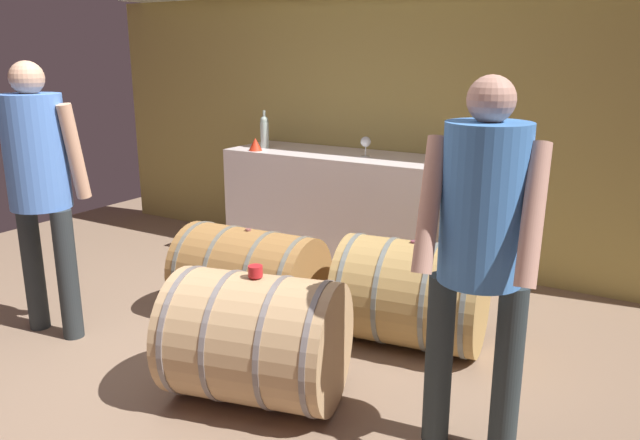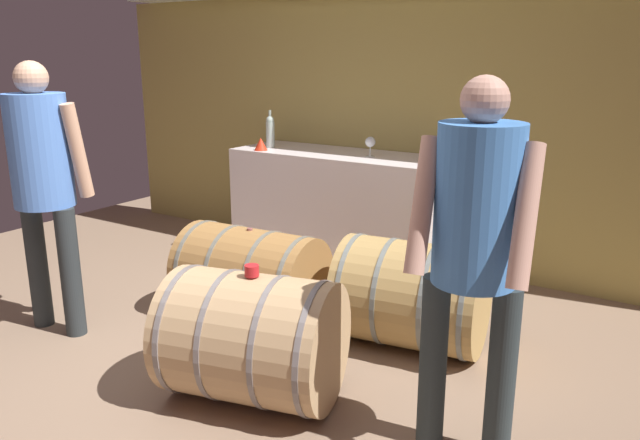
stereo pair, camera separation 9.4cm
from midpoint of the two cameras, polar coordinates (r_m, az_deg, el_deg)
The scene contains 12 objects.
ground_plane at distance 3.96m, azimuth -6.64°, elevation -10.36°, with size 6.73×8.17×0.02m, color #886D57.
back_wall_panel at distance 5.18m, azimuth 6.22°, elevation 8.29°, with size 5.53×0.10×2.15m, color #A8944D.
work_cabinet at distance 5.05m, azimuth 2.39°, elevation 1.03°, with size 1.78×0.63×0.92m, color white.
wine_bottle_clear at distance 5.23m, azimuth -4.07°, elevation 8.15°, with size 0.07×0.07×0.31m.
wine_glass at distance 4.78m, azimuth 5.21°, elevation 7.09°, with size 0.08×0.08×0.15m.
red_funnel at distance 5.10m, azimuth -4.94°, elevation 6.97°, with size 0.11×0.11×0.10m, color red.
wine_barrel_near at distance 3.13m, azimuth -5.34°, elevation -10.71°, with size 0.95×0.82×0.66m.
wine_barrel_far at distance 4.05m, azimuth -5.68°, elevation -4.95°, with size 0.94×0.65×0.61m.
wine_barrel_flank at distance 3.70m, azimuth 9.14°, elevation -6.77°, with size 0.90×0.73×0.64m.
tasting_cup at distance 2.99m, azimuth -5.38°, elevation -4.65°, with size 0.07×0.07×0.05m, color red.
winemaker_pouring at distance 2.56m, azimuth 15.11°, elevation -1.28°, with size 0.50×0.43×1.61m.
visitor_tasting at distance 4.00m, azimuth -23.48°, elevation 4.15°, with size 0.50×0.38×1.64m.
Camera 2 is at (2.33, -2.10, 1.69)m, focal length 34.84 mm.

